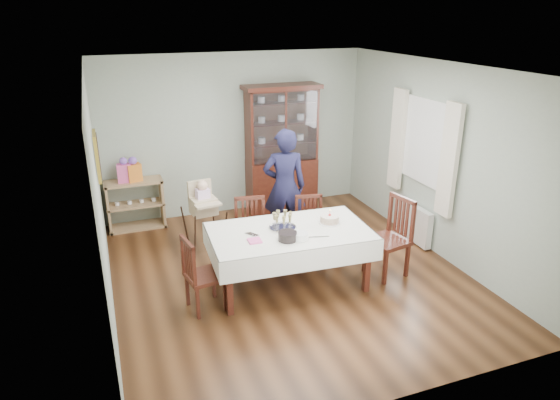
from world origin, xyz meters
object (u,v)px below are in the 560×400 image
china_cabinet (282,147)px  woman (284,187)px  high_chair (204,222)px  sideboard (136,204)px  chair_end_left (204,288)px  chair_end_right (388,252)px  champagne_tray (283,224)px  birthday_cake (330,219)px  gift_bag_orange (134,170)px  dining_table (289,257)px  chair_far_left (252,248)px  gift_bag_pink (124,171)px  chair_far_right (310,241)px

china_cabinet → woman: 1.38m
high_chair → china_cabinet: bearing=26.9°
woman → sideboard: bearing=-20.1°
sideboard → chair_end_left: (0.52, -2.70, -0.12)m
chair_end_right → champagne_tray: size_ratio=3.07×
chair_end_right → birthday_cake: size_ratio=3.82×
chair_end_left → gift_bag_orange: size_ratio=2.32×
dining_table → woman: woman is taller
champagne_tray → birthday_cake: (0.62, -0.06, -0.01)m
chair_end_right → high_chair: (-2.11, 1.60, 0.10)m
china_cabinet → champagne_tray: 2.60m
dining_table → high_chair: size_ratio=1.94×
dining_table → chair_end_right: size_ratio=1.94×
dining_table → chair_end_left: size_ratio=2.23×
chair_end_right → woman: woman is taller
chair_end_left → high_chair: bearing=-22.4°
birthday_cake → gift_bag_orange: gift_bag_orange is taller
dining_table → woman: bearing=72.0°
chair_far_left → gift_bag_pink: (-1.47, 1.92, 0.69)m
chair_far_left → birthday_cake: (0.87, -0.56, 0.52)m
chair_end_right → birthday_cake: 0.94m
china_cabinet → high_chair: bearing=-145.7°
dining_table → high_chair: high_chair is taller
dining_table → high_chair: 1.61m
chair_far_left → gift_bag_orange: gift_bag_orange is taller
champagne_tray → gift_bag_orange: gift_bag_orange is taller
sideboard → chair_end_right: chair_end_right is taller
sideboard → champagne_tray: size_ratio=2.60×
gift_bag_orange → chair_far_left: bearing=-55.3°
sideboard → chair_end_right: 4.05m
chair_far_left → chair_far_right: (0.85, -0.03, -0.02)m
high_chair → birthday_cake: bearing=-52.7°
sideboard → gift_bag_orange: (0.03, -0.02, 0.58)m
china_cabinet → woman: (-0.44, -1.29, -0.24)m
chair_far_left → gift_bag_orange: bearing=134.5°
chair_end_left → gift_bag_pink: 2.85m
dining_table → chair_far_right: size_ratio=2.29×
champagne_tray → dining_table: bearing=-58.4°
birthday_cake → champagne_tray: bearing=174.8°
chair_end_right → high_chair: high_chair is taller
chair_far_left → birthday_cake: 1.16m
woman → birthday_cake: 1.20m
high_chair → gift_bag_orange: (-0.85, 1.11, 0.56)m
chair_far_right → high_chair: size_ratio=0.85×
china_cabinet → gift_bag_pink: 2.62m
champagne_tray → chair_far_right: bearing=38.5°
china_cabinet → chair_end_left: bearing=-126.4°
chair_far_left → chair_end_left: (-0.83, -0.77, -0.01)m
gift_bag_orange → gift_bag_pink: bearing=180.0°
china_cabinet → gift_bag_orange: bearing=180.0°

